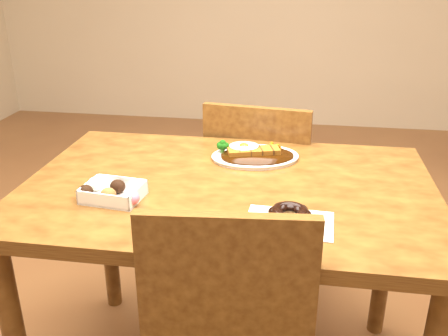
# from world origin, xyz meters

# --- Properties ---
(table) EXTENTS (1.20, 0.80, 0.75)m
(table) POSITION_xyz_m (0.00, 0.00, 0.65)
(table) COLOR #43220D
(table) RESTS_ON ground
(chair_far) EXTENTS (0.47, 0.47, 0.87)m
(chair_far) POSITION_xyz_m (0.06, 0.54, 0.48)
(chair_far) COLOR #43220D
(chair_far) RESTS_ON ground
(katsu_curry_plate) EXTENTS (0.32, 0.26, 0.06)m
(katsu_curry_plate) POSITION_xyz_m (0.05, 0.21, 0.76)
(katsu_curry_plate) COLOR white
(katsu_curry_plate) RESTS_ON table
(donut_box) EXTENTS (0.18, 0.14, 0.04)m
(donut_box) POSITION_xyz_m (-0.30, -0.15, 0.77)
(donut_box) COLOR white
(donut_box) RESTS_ON table
(pon_de_ring) EXTENTS (0.23, 0.16, 0.04)m
(pon_de_ring) POSITION_xyz_m (0.19, -0.21, 0.77)
(pon_de_ring) COLOR silver
(pon_de_ring) RESTS_ON table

